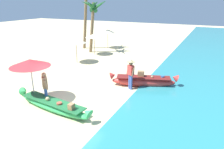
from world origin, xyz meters
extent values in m
plane|color=beige|center=(0.00, 0.00, 0.00)|extent=(80.00, 80.00, 0.00)
ellipsoid|color=#38B760|center=(-0.26, -1.01, 0.21)|extent=(4.16, 1.14, 0.42)
cone|color=#38B760|center=(-2.25, -0.79, 0.47)|extent=(0.45, 0.45, 0.48)
cone|color=#38B760|center=(1.74, -1.24, 0.47)|extent=(0.45, 0.45, 0.48)
cube|color=#1E6435|center=(-0.26, -1.01, 0.42)|extent=(3.51, 1.08, 0.04)
cube|color=#9E754C|center=(0.97, -1.25, 0.55)|extent=(0.21, 0.25, 0.27)
cylinder|color=#B74C38|center=(0.22, -1.11, 0.47)|extent=(0.23, 0.23, 0.10)
sphere|color=tan|center=(-0.50, -1.04, 0.51)|extent=(0.19, 0.19, 0.19)
ellipsoid|color=red|center=(2.55, 3.53, 0.27)|extent=(3.67, 1.86, 0.55)
cone|color=red|center=(0.87, 2.95, 0.60)|extent=(0.52, 0.53, 0.49)
cone|color=red|center=(4.22, 4.11, 0.60)|extent=(0.52, 0.53, 0.49)
cube|color=maroon|center=(2.55, 3.53, 0.55)|extent=(3.13, 1.68, 0.04)
cylinder|color=#386699|center=(3.55, 3.98, 0.60)|extent=(0.21, 0.21, 0.10)
sphere|color=tan|center=(3.03, 3.62, 0.62)|extent=(0.14, 0.14, 0.14)
cube|color=#9E754C|center=(2.36, 3.59, 0.71)|extent=(0.40, 0.33, 0.32)
cylinder|color=#3D5BA8|center=(2.09, 2.76, 0.43)|extent=(0.14, 0.14, 0.86)
cylinder|color=#3D5BA8|center=(1.97, 2.84, 0.43)|extent=(0.14, 0.14, 0.86)
cube|color=#DB3D38|center=(2.03, 2.80, 1.13)|extent=(0.42, 0.37, 0.54)
cylinder|color=brown|center=(2.21, 2.66, 1.08)|extent=(0.17, 0.21, 0.50)
cylinder|color=brown|center=(1.82, 2.90, 1.08)|extent=(0.17, 0.21, 0.50)
sphere|color=brown|center=(2.03, 2.80, 1.52)|extent=(0.22, 0.22, 0.22)
cylinder|color=tan|center=(2.03, 2.80, 1.60)|extent=(0.44, 0.44, 0.02)
cone|color=tan|center=(2.03, 2.80, 1.67)|extent=(0.26, 0.26, 0.12)
cylinder|color=#3D5BA8|center=(-1.01, -0.60, 0.42)|extent=(0.14, 0.14, 0.84)
cylinder|color=#3D5BA8|center=(-0.90, -0.69, 0.42)|extent=(0.14, 0.14, 0.84)
cube|color=#9E7051|center=(-0.96, -0.65, 1.10)|extent=(0.42, 0.40, 0.52)
cylinder|color=#9E7051|center=(-1.12, -0.48, 1.05)|extent=(0.19, 0.20, 0.48)
cylinder|color=#9E7051|center=(-0.77, -0.78, 1.05)|extent=(0.19, 0.20, 0.48)
sphere|color=#9E7051|center=(-0.96, -0.65, 1.48)|extent=(0.22, 0.22, 0.22)
cylinder|color=#B7B7BC|center=(-1.76, -0.63, 1.05)|extent=(0.05, 0.05, 2.10)
cone|color=red|center=(-1.76, -0.63, 1.95)|extent=(1.90, 1.90, 0.35)
cylinder|color=#333338|center=(-1.76, -0.63, 0.03)|extent=(0.36, 0.36, 0.06)
cylinder|color=#8E6B47|center=(-3.83, 6.03, 0.95)|extent=(0.04, 0.04, 1.90)
cone|color=beige|center=(-3.83, 6.03, 1.75)|extent=(1.60, 1.60, 0.32)
cylinder|color=#8E6B47|center=(-3.93, 8.99, 0.95)|extent=(0.04, 0.04, 1.90)
cone|color=beige|center=(-3.93, 8.99, 1.75)|extent=(1.60, 1.60, 0.32)
cylinder|color=#8E6B47|center=(-4.13, 12.10, 0.95)|extent=(0.04, 0.04, 1.90)
cone|color=beige|center=(-4.13, 12.10, 1.75)|extent=(1.60, 1.60, 0.32)
cylinder|color=brown|center=(-6.06, 10.95, 2.98)|extent=(0.83, 0.28, 5.99)
cylinder|color=brown|center=(-4.56, 9.70, 2.29)|extent=(0.76, 0.28, 4.61)
cone|color=#23602D|center=(-3.82, 9.72, 4.30)|extent=(1.76, 0.43, 1.20)
cone|color=#23602D|center=(-4.06, 10.10, 4.35)|extent=(1.21, 1.64, 1.09)
cone|color=#23602D|center=(-4.42, 10.18, 4.47)|extent=(0.73, 1.85, 0.74)
cone|color=#23602D|center=(-4.81, 9.89, 4.30)|extent=(1.90, 1.03, 1.22)
cone|color=#23602D|center=(-4.67, 9.46, 4.40)|extent=(1.49, 1.16, 0.93)
cone|color=#23602D|center=(-4.35, 9.31, 4.37)|extent=(0.47, 1.44, 0.98)
cone|color=#23602D|center=(-4.06, 9.29, 4.47)|extent=(1.25, 1.69, 0.75)
camera|label=1|loc=(5.91, -7.56, 4.71)|focal=33.87mm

